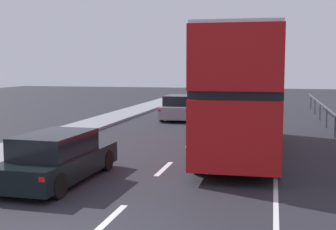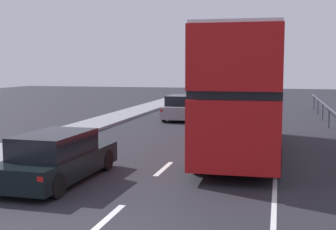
# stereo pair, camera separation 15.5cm
# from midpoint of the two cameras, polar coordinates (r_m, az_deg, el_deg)

# --- Properties ---
(lane_paint_markings) EXTENTS (3.55, 46.00, 0.01)m
(lane_paint_markings) POSITION_cam_midpoint_polar(r_m,az_deg,el_deg) (16.38, 8.66, -5.19)
(lane_paint_markings) COLOR silver
(lane_paint_markings) RESTS_ON ground
(double_decker_bus_red) EXTENTS (2.70, 10.37, 4.41)m
(double_decker_bus_red) POSITION_cam_midpoint_polar(r_m,az_deg,el_deg) (16.95, 9.27, 3.22)
(double_decker_bus_red) COLOR #AC1213
(double_decker_bus_red) RESTS_ON ground
(hatchback_car_near) EXTENTS (1.84, 4.55, 1.39)m
(hatchback_car_near) POSITION_cam_midpoint_polar(r_m,az_deg,el_deg) (12.99, -13.99, -5.30)
(hatchback_car_near) COLOR black
(hatchback_car_near) RESTS_ON ground
(sedan_car_ahead) EXTENTS (1.90, 4.06, 1.47)m
(sedan_car_ahead) POSITION_cam_midpoint_polar(r_m,az_deg,el_deg) (27.30, 1.31, 0.89)
(sedan_car_ahead) COLOR gray
(sedan_car_ahead) RESTS_ON ground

